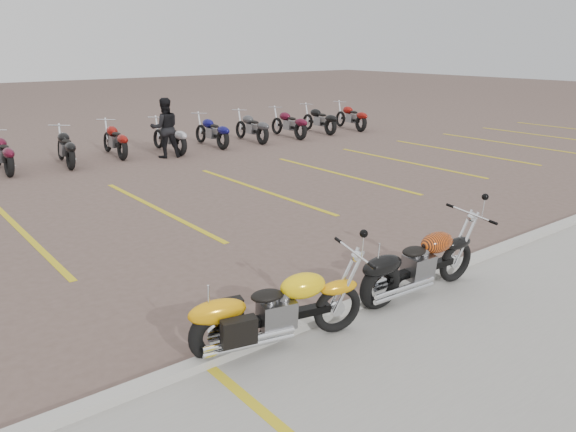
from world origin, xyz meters
TOP-DOWN VIEW (x-y plane):
  - ground at (0.00, 0.00)m, footprint 100.00×100.00m
  - concrete_apron at (0.00, -4.50)m, footprint 60.00×5.00m
  - curb at (0.00, -2.00)m, footprint 60.00×0.18m
  - parking_stripes at (0.00, 4.00)m, footprint 38.00×5.50m
  - yellow_cruiser at (-1.46, -2.13)m, footprint 2.14×0.63m
  - flame_cruiser at (0.93, -2.21)m, footprint 2.18×0.35m
  - person_b at (2.77, 9.15)m, footprint 1.05×0.92m
  - bg_bike_row at (0.72, 10.17)m, footprint 22.27×2.05m

SIDE VIEW (x-z plane):
  - ground at x=0.00m, z-range 0.00..0.00m
  - parking_stripes at x=0.00m, z-range 0.00..0.01m
  - concrete_apron at x=0.00m, z-range 0.00..0.01m
  - curb at x=0.00m, z-range 0.00..0.12m
  - yellow_cruiser at x=-1.46m, z-range 0.00..0.89m
  - flame_cruiser at x=0.93m, z-range 0.00..0.89m
  - bg_bike_row at x=0.72m, z-range 0.00..1.10m
  - person_b at x=2.77m, z-range 0.00..1.84m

